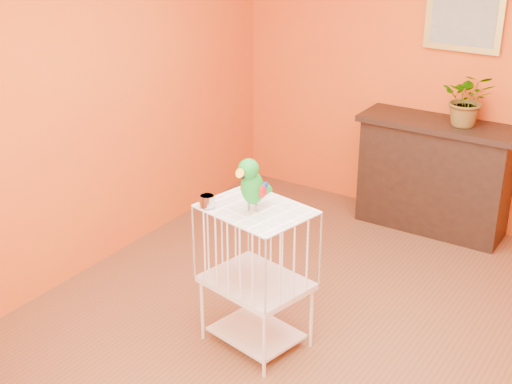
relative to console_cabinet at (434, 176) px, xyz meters
The scene contains 8 objects.
ground 2.08m from the console_cabinet, 88.70° to the right, with size 4.50×4.50×0.00m, color brown.
room_shell 2.31m from the console_cabinet, 88.70° to the right, with size 4.50×4.50×4.50m.
console_cabinet is the anchor object (origin of this frame).
potted_plant 0.68m from the console_cabinet, ahead, with size 0.39×0.44×0.34m, color #26722D.
framed_picture 1.28m from the console_cabinet, 76.61° to the left, with size 0.62×0.04×0.50m.
birdcage 2.25m from the console_cabinet, 98.47° to the right, with size 0.70×0.59×0.95m.
feed_cup 2.49m from the console_cabinet, 104.05° to the right, with size 0.10×0.10×0.07m, color silver.
parrot 2.38m from the console_cabinet, 98.37° to the right, with size 0.17×0.30×0.34m.
Camera 1 is at (1.72, -3.43, 2.72)m, focal length 50.00 mm.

